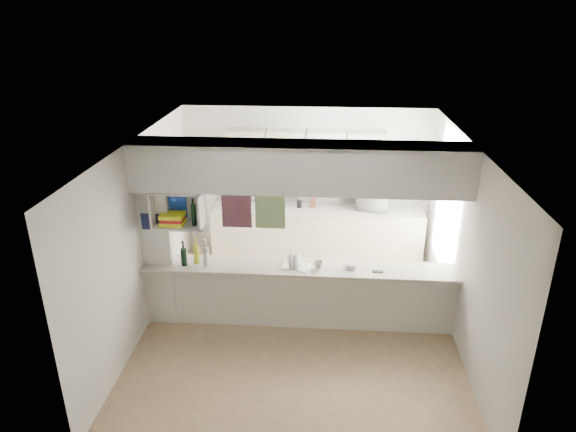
# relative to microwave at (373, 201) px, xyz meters

# --- Properties ---
(floor) EXTENTS (4.80, 4.80, 0.00)m
(floor) POSITION_rel_microwave_xyz_m (-1.14, -2.15, -1.07)
(floor) COLOR #8F7153
(floor) RESTS_ON ground
(ceiling) EXTENTS (4.80, 4.80, 0.00)m
(ceiling) POSITION_rel_microwave_xyz_m (-1.14, -2.15, 1.53)
(ceiling) COLOR white
(ceiling) RESTS_ON wall_back
(wall_back) EXTENTS (4.20, 0.00, 4.20)m
(wall_back) POSITION_rel_microwave_xyz_m (-1.14, 0.25, 0.23)
(wall_back) COLOR silver
(wall_back) RESTS_ON floor
(wall_left) EXTENTS (0.00, 4.80, 4.80)m
(wall_left) POSITION_rel_microwave_xyz_m (-3.24, -2.15, 0.23)
(wall_left) COLOR silver
(wall_left) RESTS_ON floor
(wall_right) EXTENTS (0.00, 4.80, 4.80)m
(wall_right) POSITION_rel_microwave_xyz_m (0.96, -2.15, 0.23)
(wall_right) COLOR silver
(wall_right) RESTS_ON floor
(servery_partition) EXTENTS (4.20, 0.50, 2.60)m
(servery_partition) POSITION_rel_microwave_xyz_m (-1.31, -2.15, 0.59)
(servery_partition) COLOR silver
(servery_partition) RESTS_ON floor
(cubby_shelf) EXTENTS (0.65, 0.35, 0.50)m
(cubby_shelf) POSITION_rel_microwave_xyz_m (-2.71, -2.21, 0.64)
(cubby_shelf) COLOR white
(cubby_shelf) RESTS_ON bulkhead
(kitchen_run) EXTENTS (3.60, 0.63, 2.24)m
(kitchen_run) POSITION_rel_microwave_xyz_m (-0.98, -0.01, -0.24)
(kitchen_run) COLOR beige
(kitchen_run) RESTS_ON floor
(microwave) EXTENTS (0.60, 0.47, 0.30)m
(microwave) POSITION_rel_microwave_xyz_m (0.00, 0.00, 0.00)
(microwave) COLOR white
(microwave) RESTS_ON bench_top
(bowl) EXTENTS (0.28, 0.28, 0.07)m
(bowl) POSITION_rel_microwave_xyz_m (0.02, -0.00, 0.18)
(bowl) COLOR #0D2E96
(bowl) RESTS_ON microwave
(dish_rack) EXTENTS (0.42, 0.36, 0.19)m
(dish_rack) POSITION_rel_microwave_xyz_m (-1.17, -2.15, -0.07)
(dish_rack) COLOR silver
(dish_rack) RESTS_ON breakfast_bar
(cup) EXTENTS (0.14, 0.14, 0.10)m
(cup) POSITION_rel_microwave_xyz_m (-0.88, -2.20, -0.09)
(cup) COLOR white
(cup) RESTS_ON dish_rack
(wine_bottles) EXTENTS (0.38, 0.16, 0.39)m
(wine_bottles) POSITION_rel_microwave_xyz_m (-2.52, -2.20, -0.01)
(wine_bottles) COLOR black
(wine_bottles) RESTS_ON breakfast_bar
(plastic_tubs) EXTENTS (0.50, 0.18, 0.08)m
(plastic_tubs) POSITION_rel_microwave_xyz_m (-0.43, -2.16, -0.11)
(plastic_tubs) COLOR silver
(plastic_tubs) RESTS_ON breakfast_bar
(utensil_jar) EXTENTS (0.09, 0.09, 0.13)m
(utensil_jar) POSITION_rel_microwave_xyz_m (-1.25, 0.00, -0.09)
(utensil_jar) COLOR black
(utensil_jar) RESTS_ON bench_top
(knife_block) EXTENTS (0.11, 0.09, 0.19)m
(knife_block) POSITION_rel_microwave_xyz_m (-1.02, 0.03, -0.05)
(knife_block) COLOR #532F1C
(knife_block) RESTS_ON bench_top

